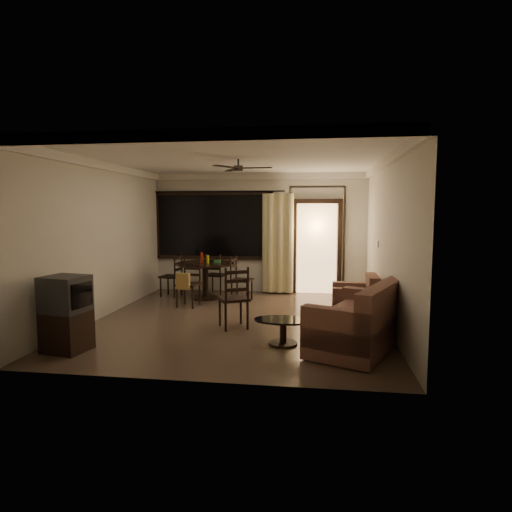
# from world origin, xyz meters

# --- Properties ---
(ground) EXTENTS (5.50, 5.50, 0.00)m
(ground) POSITION_xyz_m (0.00, 0.00, 0.00)
(ground) COLOR #7F6651
(ground) RESTS_ON ground
(room_shell) EXTENTS (5.50, 6.70, 5.50)m
(room_shell) POSITION_xyz_m (0.59, 1.77, 1.83)
(room_shell) COLOR beige
(room_shell) RESTS_ON ground
(dining_table) EXTENTS (1.26, 1.26, 1.01)m
(dining_table) POSITION_xyz_m (-1.07, 1.80, 0.62)
(dining_table) COLOR black
(dining_table) RESTS_ON ground
(dining_chair_west) EXTENTS (0.48, 0.48, 0.95)m
(dining_chair_west) POSITION_xyz_m (-1.90, 1.93, 0.28)
(dining_chair_west) COLOR black
(dining_chair_west) RESTS_ON ground
(dining_chair_east) EXTENTS (0.48, 0.48, 0.95)m
(dining_chair_east) POSITION_xyz_m (-0.25, 1.66, 0.28)
(dining_chair_east) COLOR black
(dining_chair_east) RESTS_ON ground
(dining_chair_south) EXTENTS (0.48, 0.53, 0.95)m
(dining_chair_south) POSITION_xyz_m (-1.21, 0.95, 0.31)
(dining_chair_south) COLOR black
(dining_chair_south) RESTS_ON ground
(dining_chair_north) EXTENTS (0.48, 0.48, 0.95)m
(dining_chair_north) POSITION_xyz_m (-0.95, 2.29, 0.28)
(dining_chair_north) COLOR black
(dining_chair_north) RESTS_ON ground
(tv_cabinet) EXTENTS (0.63, 0.58, 1.04)m
(tv_cabinet) POSITION_xyz_m (-2.05, -1.95, 0.52)
(tv_cabinet) COLOR black
(tv_cabinet) RESTS_ON ground
(sofa) EXTENTS (1.52, 1.94, 0.92)m
(sofa) POSITION_xyz_m (1.96, -1.32, 0.37)
(sofa) COLOR #4A2322
(sofa) RESTS_ON ground
(armchair) EXTENTS (0.80, 0.80, 0.79)m
(armchair) POSITION_xyz_m (2.07, 0.35, 0.32)
(armchair) COLOR #4A2322
(armchair) RESTS_ON ground
(coffee_table) EXTENTS (0.85, 0.51, 0.37)m
(coffee_table) POSITION_xyz_m (0.88, -1.25, 0.25)
(coffee_table) COLOR black
(coffee_table) RESTS_ON ground
(side_chair) EXTENTS (0.61, 0.61, 1.03)m
(side_chair) POSITION_xyz_m (0.00, -0.49, 0.31)
(side_chair) COLOR black
(side_chair) RESTS_ON ground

